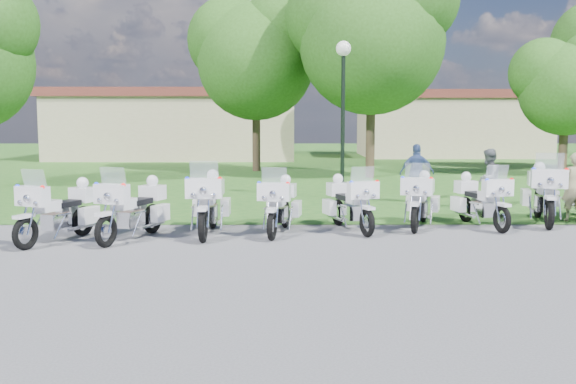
{
  "coord_description": "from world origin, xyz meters",
  "views": [
    {
      "loc": [
        0.55,
        -11.19,
        2.36
      ],
      "look_at": [
        0.59,
        1.2,
        0.95
      ],
      "focal_mm": 40.0,
      "sensor_mm": 36.0,
      "label": 1
    }
  ],
  "objects_px": {
    "motorcycle_6": "(480,200)",
    "bystander_b": "(488,180)",
    "motorcycle_1": "(134,208)",
    "motorcycle_4": "(350,203)",
    "motorcycle_2": "(209,203)",
    "bystander_a": "(574,187)",
    "bystander_c": "(417,173)",
    "motorcycle_3": "(280,204)",
    "motorcycle_5": "(420,199)",
    "motorcycle_7": "(543,193)",
    "motorcycle_0": "(60,210)",
    "lamp_post": "(343,82)"
  },
  "relations": [
    {
      "from": "motorcycle_6",
      "to": "bystander_b",
      "type": "distance_m",
      "value": 2.82
    },
    {
      "from": "motorcycle_1",
      "to": "motorcycle_4",
      "type": "height_order",
      "value": "motorcycle_1"
    },
    {
      "from": "motorcycle_2",
      "to": "motorcycle_4",
      "type": "relative_size",
      "value": 1.15
    },
    {
      "from": "motorcycle_1",
      "to": "bystander_a",
      "type": "xyz_separation_m",
      "value": [
        9.65,
        2.16,
        0.18
      ]
    },
    {
      "from": "motorcycle_1",
      "to": "bystander_c",
      "type": "relative_size",
      "value": 1.27
    },
    {
      "from": "motorcycle_3",
      "to": "bystander_c",
      "type": "relative_size",
      "value": 1.27
    },
    {
      "from": "bystander_a",
      "to": "motorcycle_1",
      "type": "bearing_deg",
      "value": 10.76
    },
    {
      "from": "motorcycle_5",
      "to": "motorcycle_7",
      "type": "relative_size",
      "value": 0.87
    },
    {
      "from": "motorcycle_1",
      "to": "motorcycle_6",
      "type": "distance_m",
      "value": 7.43
    },
    {
      "from": "motorcycle_0",
      "to": "bystander_a",
      "type": "distance_m",
      "value": 11.29
    },
    {
      "from": "motorcycle_3",
      "to": "motorcycle_1",
      "type": "bearing_deg",
      "value": 23.26
    },
    {
      "from": "motorcycle_7",
      "to": "bystander_c",
      "type": "bearing_deg",
      "value": -44.99
    },
    {
      "from": "motorcycle_0",
      "to": "motorcycle_3",
      "type": "distance_m",
      "value": 4.35
    },
    {
      "from": "motorcycle_1",
      "to": "motorcycle_3",
      "type": "xyz_separation_m",
      "value": [
        2.88,
        0.68,
        -0.02
      ]
    },
    {
      "from": "motorcycle_1",
      "to": "bystander_a",
      "type": "relative_size",
      "value": 1.32
    },
    {
      "from": "motorcycle_2",
      "to": "bystander_b",
      "type": "relative_size",
      "value": 1.46
    },
    {
      "from": "bystander_c",
      "to": "motorcycle_1",
      "type": "bearing_deg",
      "value": 41.42
    },
    {
      "from": "motorcycle_2",
      "to": "bystander_c",
      "type": "distance_m",
      "value": 7.31
    },
    {
      "from": "motorcycle_0",
      "to": "motorcycle_2",
      "type": "relative_size",
      "value": 0.88
    },
    {
      "from": "motorcycle_0",
      "to": "motorcycle_3",
      "type": "height_order",
      "value": "motorcycle_0"
    },
    {
      "from": "motorcycle_6",
      "to": "motorcycle_7",
      "type": "relative_size",
      "value": 0.86
    },
    {
      "from": "motorcycle_0",
      "to": "bystander_c",
      "type": "relative_size",
      "value": 1.24
    },
    {
      "from": "motorcycle_6",
      "to": "motorcycle_4",
      "type": "bearing_deg",
      "value": -4.45
    },
    {
      "from": "motorcycle_4",
      "to": "bystander_b",
      "type": "relative_size",
      "value": 1.28
    },
    {
      "from": "bystander_b",
      "to": "motorcycle_1",
      "type": "bearing_deg",
      "value": -23.06
    },
    {
      "from": "motorcycle_7",
      "to": "bystander_c",
      "type": "distance_m",
      "value": 4.2
    },
    {
      "from": "bystander_a",
      "to": "motorcycle_5",
      "type": "bearing_deg",
      "value": 9.24
    },
    {
      "from": "motorcycle_5",
      "to": "motorcycle_7",
      "type": "distance_m",
      "value": 2.98
    },
    {
      "from": "motorcycle_0",
      "to": "motorcycle_2",
      "type": "xyz_separation_m",
      "value": [
        2.79,
        0.8,
        0.04
      ]
    },
    {
      "from": "motorcycle_3",
      "to": "lamp_post",
      "type": "xyz_separation_m",
      "value": [
        1.79,
        5.7,
        2.85
      ]
    },
    {
      "from": "motorcycle_1",
      "to": "bystander_b",
      "type": "relative_size",
      "value": 1.33
    },
    {
      "from": "motorcycle_3",
      "to": "bystander_b",
      "type": "height_order",
      "value": "bystander_b"
    },
    {
      "from": "motorcycle_7",
      "to": "bystander_b",
      "type": "distance_m",
      "value": 2.19
    },
    {
      "from": "motorcycle_5",
      "to": "bystander_b",
      "type": "bearing_deg",
      "value": -112.63
    },
    {
      "from": "motorcycle_4",
      "to": "motorcycle_2",
      "type": "bearing_deg",
      "value": -9.32
    },
    {
      "from": "motorcycle_1",
      "to": "motorcycle_5",
      "type": "xyz_separation_m",
      "value": [
        5.96,
        1.44,
        -0.01
      ]
    },
    {
      "from": "motorcycle_1",
      "to": "bystander_a",
      "type": "bearing_deg",
      "value": -146.89
    },
    {
      "from": "motorcycle_3",
      "to": "motorcycle_6",
      "type": "distance_m",
      "value": 4.48
    },
    {
      "from": "motorcycle_5",
      "to": "bystander_a",
      "type": "height_order",
      "value": "bystander_a"
    },
    {
      "from": "motorcycle_2",
      "to": "bystander_c",
      "type": "bearing_deg",
      "value": -136.39
    },
    {
      "from": "motorcycle_3",
      "to": "motorcycle_4",
      "type": "bearing_deg",
      "value": -157.57
    },
    {
      "from": "motorcycle_3",
      "to": "lamp_post",
      "type": "relative_size",
      "value": 0.46
    },
    {
      "from": "motorcycle_0",
      "to": "motorcycle_1",
      "type": "relative_size",
      "value": 0.97
    },
    {
      "from": "motorcycle_5",
      "to": "motorcycle_6",
      "type": "distance_m",
      "value": 1.33
    },
    {
      "from": "lamp_post",
      "to": "bystander_b",
      "type": "bearing_deg",
      "value": -32.31
    },
    {
      "from": "motorcycle_3",
      "to": "bystander_b",
      "type": "distance_m",
      "value": 6.4
    },
    {
      "from": "bystander_a",
      "to": "motorcycle_3",
      "type": "bearing_deg",
      "value": 10.45
    },
    {
      "from": "motorcycle_1",
      "to": "motorcycle_7",
      "type": "relative_size",
      "value": 0.87
    },
    {
      "from": "motorcycle_5",
      "to": "bystander_b",
      "type": "xyz_separation_m",
      "value": [
        2.32,
        2.66,
        0.18
      ]
    },
    {
      "from": "bystander_b",
      "to": "motorcycle_2",
      "type": "bearing_deg",
      "value": -22.15
    }
  ]
}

